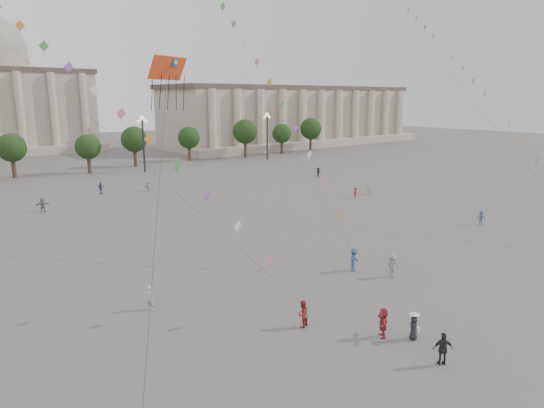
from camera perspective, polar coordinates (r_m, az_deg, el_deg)
ground at (r=32.53m, az=15.21°, el=-13.55°), size 360.00×360.00×0.00m
hall_east at (r=148.59m, az=2.76°, el=10.31°), size 84.00×26.22×17.20m
tree_row at (r=98.00m, az=-24.90°, el=6.27°), size 137.12×5.12×8.00m
lamp_post_mid_east at (r=95.27m, az=-14.95°, el=8.04°), size 2.00×0.90×10.65m
lamp_post_far_east at (r=111.04m, az=-0.57°, el=9.03°), size 2.00×0.90×10.65m
person_crowd_0 at (r=75.99m, az=-19.51°, el=1.78°), size 1.08×0.65×1.73m
person_crowd_4 at (r=75.69m, az=-14.44°, el=2.04°), size 1.56×1.24×1.66m
person_crowd_6 at (r=39.86m, az=13.98°, el=-7.06°), size 1.37×1.00×1.90m
person_crowd_7 at (r=72.64m, az=11.33°, el=1.73°), size 1.53×0.79×1.58m
person_crowd_8 at (r=69.77m, az=9.81°, el=1.34°), size 1.09×0.77×1.54m
person_crowd_9 at (r=87.84m, az=5.46°, el=3.78°), size 1.61×1.02×1.65m
person_crowd_12 at (r=66.61m, az=-25.39°, el=-0.12°), size 1.73×0.92×1.78m
person_crowd_13 at (r=34.13m, az=-14.16°, el=-10.66°), size 0.66×0.74×1.69m
person_crowd_14 at (r=59.10m, az=23.39°, el=-1.49°), size 1.16×1.18×1.63m
tourist_1 at (r=28.44m, az=19.49°, el=-15.77°), size 1.11×1.04×1.83m
tourist_2 at (r=30.38m, az=12.94°, el=-13.44°), size 1.62×1.56×1.84m
kite_flyer_0 at (r=30.87m, az=3.60°, el=-12.77°), size 1.02×0.91×1.75m
kite_flyer_1 at (r=40.58m, az=9.64°, el=-6.50°), size 1.40×1.07×1.92m
hat_person at (r=30.63m, az=16.34°, el=-13.66°), size 0.84×0.83×1.69m
dragon_kite at (r=22.96m, az=-12.16°, el=13.31°), size 5.62×7.67×21.55m
kite_train_east at (r=74.17m, az=17.09°, el=19.22°), size 19.60×49.12×67.26m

